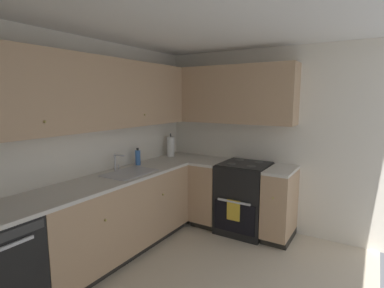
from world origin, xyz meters
The scene contains 14 objects.
wall_back centered at (0.00, 1.46, 1.21)m, with size 4.20×0.05×2.42m, color silver.
wall_right centered at (2.08, 0.00, 1.21)m, with size 0.05×2.97×2.42m, color silver.
ceiling centered at (0.00, 0.00, 2.45)m, with size 4.20×2.97×0.05m, color white.
lower_cabinets_back centered at (0.43, 1.14, 0.45)m, with size 2.04×0.62×0.88m.
countertop_back centered at (0.43, 1.13, 0.90)m, with size 3.25×0.60×0.04m, color beige.
lower_cabinets_right centered at (1.75, 0.20, 0.45)m, with size 0.62×1.33×0.88m.
countertop_right centered at (1.75, 0.20, 0.90)m, with size 0.60×1.33×0.03m.
oven_range centered at (1.77, 0.15, 0.47)m, with size 0.68×0.62×1.07m.
upper_cabinets_back centered at (0.27, 1.27, 1.82)m, with size 2.93×0.34×0.76m.
upper_cabinets_right centered at (1.89, 0.50, 1.82)m, with size 0.32×1.88×0.76m.
sink centered at (0.62, 1.10, 0.88)m, with size 0.59×0.40×0.10m.
faucet centered at (0.63, 1.31, 1.04)m, with size 0.07×0.16×0.20m.
soap_bottle centered at (1.00, 1.31, 1.02)m, with size 0.07×0.07×0.22m.
paper_towel_roll centered at (1.70, 1.29, 1.06)m, with size 0.11×0.11×0.35m.
Camera 1 is at (-1.88, -1.28, 1.78)m, focal length 28.14 mm.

